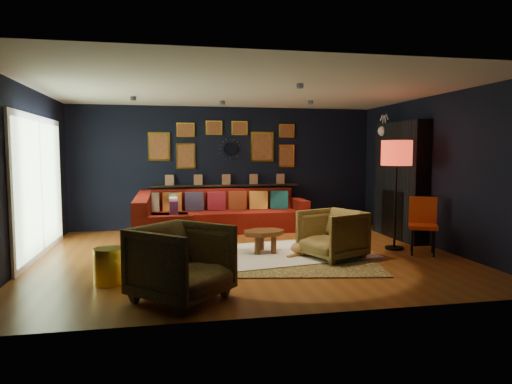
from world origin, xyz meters
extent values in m
plane|color=brown|center=(0.00, 0.00, 0.00)|extent=(6.50, 6.50, 0.00)
plane|color=black|center=(0.00, 2.75, 1.30)|extent=(6.50, 0.00, 6.50)
plane|color=black|center=(0.00, -2.75, 1.30)|extent=(6.50, 0.00, 6.50)
plane|color=black|center=(-3.25, 0.00, 1.30)|extent=(0.00, 5.50, 5.50)
plane|color=black|center=(3.25, 0.00, 1.30)|extent=(0.00, 5.50, 5.50)
plane|color=beige|center=(0.00, 0.00, 2.60)|extent=(6.50, 6.50, 0.00)
cube|color=maroon|center=(-0.20, 2.25, 0.21)|extent=(3.20, 0.95, 0.42)
cube|color=maroon|center=(-0.20, 2.60, 0.63)|extent=(3.20, 0.24, 0.46)
cube|color=maroon|center=(1.50, 2.25, 0.32)|extent=(0.22, 0.95, 0.64)
cube|color=maroon|center=(-1.32, 1.15, 0.21)|extent=(0.95, 2.20, 0.42)
cube|color=maroon|center=(-1.68, 1.15, 0.63)|extent=(0.24, 2.20, 0.46)
cube|color=maroon|center=(-1.32, 0.15, 0.32)|extent=(0.95, 0.22, 0.64)
cube|color=#C4B196|center=(-1.60, 2.40, 0.62)|extent=(0.38, 0.14, 0.38)
cube|color=#BF6729|center=(-1.15, 2.40, 0.62)|extent=(0.38, 0.14, 0.38)
cube|color=#332D4C|center=(-0.70, 2.40, 0.62)|extent=(0.38, 0.14, 0.38)
cube|color=maroon|center=(-0.25, 2.40, 0.62)|extent=(0.38, 0.14, 0.38)
cube|color=maroon|center=(0.20, 2.40, 0.62)|extent=(0.38, 0.14, 0.38)
cube|color=gold|center=(0.65, 2.40, 0.62)|extent=(0.38, 0.14, 0.38)
cube|color=#16575B|center=(1.10, 2.40, 0.62)|extent=(0.38, 0.14, 0.38)
cube|color=#254E56|center=(-1.15, 1.85, 0.62)|extent=(0.14, 0.38, 0.38)
cube|color=#D1C87D|center=(-1.15, 1.35, 0.62)|extent=(0.14, 0.38, 0.38)
cube|color=#5D295F|center=(-1.15, 0.85, 0.62)|extent=(0.14, 0.38, 0.38)
cube|color=black|center=(0.00, 2.68, 0.92)|extent=(3.20, 0.12, 0.04)
cube|color=yellow|center=(-1.40, 2.72, 1.75)|extent=(0.45, 0.03, 0.60)
cube|color=#A65A29|center=(-1.40, 2.70, 1.75)|extent=(0.38, 0.01, 0.51)
cube|color=yellow|center=(-0.85, 2.72, 1.55)|extent=(0.40, 0.03, 0.55)
cube|color=#A65A29|center=(-0.85, 2.70, 1.55)|extent=(0.34, 0.01, 0.47)
cube|color=yellow|center=(-0.85, 2.72, 2.10)|extent=(0.38, 0.03, 0.30)
cube|color=#A65A29|center=(-0.85, 2.70, 2.10)|extent=(0.32, 0.01, 0.25)
cube|color=yellow|center=(0.80, 2.72, 1.75)|extent=(0.50, 0.03, 0.65)
cube|color=#A65A29|center=(0.80, 2.70, 1.75)|extent=(0.42, 0.01, 0.55)
cube|color=yellow|center=(1.35, 2.72, 1.55)|extent=(0.35, 0.03, 0.50)
cube|color=#A65A29|center=(1.35, 2.70, 1.55)|extent=(0.30, 0.01, 0.42)
cube|color=yellow|center=(1.35, 2.72, 2.10)|extent=(0.35, 0.03, 0.30)
cube|color=#A65A29|center=(1.35, 2.70, 2.10)|extent=(0.30, 0.01, 0.25)
cube|color=yellow|center=(-0.25, 2.72, 2.15)|extent=(0.35, 0.03, 0.30)
cube|color=#A65A29|center=(-0.25, 2.70, 2.15)|extent=(0.30, 0.01, 0.25)
cube|color=yellow|center=(0.30, 2.72, 2.15)|extent=(0.35, 0.03, 0.30)
cube|color=#A65A29|center=(0.30, 2.70, 2.15)|extent=(0.30, 0.01, 0.25)
cylinder|color=silver|center=(0.10, 2.72, 1.70)|extent=(0.28, 0.03, 0.28)
cone|color=yellow|center=(0.32, 2.72, 1.70)|extent=(0.03, 0.16, 0.03)
cone|color=yellow|center=(0.30, 2.72, 1.78)|extent=(0.04, 0.16, 0.04)
cone|color=yellow|center=(0.26, 2.72, 1.86)|extent=(0.04, 0.16, 0.04)
cone|color=yellow|center=(0.18, 2.72, 1.90)|extent=(0.04, 0.16, 0.04)
cone|color=yellow|center=(0.10, 2.72, 1.92)|extent=(0.03, 0.16, 0.03)
cone|color=yellow|center=(0.02, 2.72, 1.90)|extent=(0.04, 0.16, 0.04)
cone|color=yellow|center=(-0.06, 2.72, 1.86)|extent=(0.04, 0.16, 0.04)
cone|color=yellow|center=(-0.10, 2.72, 1.78)|extent=(0.04, 0.16, 0.04)
cone|color=yellow|center=(-0.12, 2.72, 1.70)|extent=(0.03, 0.16, 0.03)
cone|color=yellow|center=(-0.10, 2.72, 1.62)|extent=(0.04, 0.16, 0.04)
cone|color=yellow|center=(-0.06, 2.72, 1.54)|extent=(0.04, 0.16, 0.04)
cone|color=yellow|center=(0.02, 2.72, 1.50)|extent=(0.04, 0.16, 0.04)
cone|color=yellow|center=(0.10, 2.72, 1.48)|extent=(0.03, 0.16, 0.03)
cone|color=yellow|center=(0.18, 2.72, 1.50)|extent=(0.04, 0.16, 0.04)
cone|color=yellow|center=(0.26, 2.72, 1.54)|extent=(0.04, 0.16, 0.04)
cone|color=yellow|center=(0.30, 2.72, 1.62)|extent=(0.04, 0.16, 0.04)
cube|color=black|center=(3.10, 0.90, 1.10)|extent=(0.30, 1.60, 2.20)
cube|color=black|center=(3.04, 0.90, 0.45)|extent=(0.20, 0.80, 0.90)
cone|color=white|center=(3.19, 1.40, 2.05)|extent=(0.35, 0.28, 0.28)
sphere|color=white|center=(2.97, 1.40, 2.05)|extent=(0.20, 0.20, 0.20)
cylinder|color=white|center=(2.99, 1.34, 2.22)|extent=(0.02, 0.10, 0.28)
cylinder|color=white|center=(2.99, 1.46, 2.22)|extent=(0.02, 0.10, 0.28)
cube|color=white|center=(-3.22, 0.60, 1.10)|extent=(0.04, 2.80, 2.20)
cube|color=#ADCE9E|center=(-3.20, 0.60, 1.10)|extent=(0.01, 2.60, 2.00)
cube|color=white|center=(-3.19, 0.60, 1.10)|extent=(0.02, 0.06, 2.00)
cylinder|color=black|center=(-1.80, 1.20, 2.56)|extent=(0.10, 0.10, 0.06)
cylinder|color=black|center=(-0.20, 1.60, 2.56)|extent=(0.10, 0.10, 0.06)
cylinder|color=black|center=(1.40, 1.20, 2.56)|extent=(0.10, 0.10, 0.06)
cylinder|color=black|center=(0.60, -0.80, 2.56)|extent=(0.10, 0.10, 0.06)
cube|color=beige|center=(0.68, -0.02, 0.02)|extent=(2.67, 2.14, 0.03)
cube|color=tan|center=(0.25, -0.30, 0.01)|extent=(3.54, 2.80, 0.02)
cylinder|color=#5A3416|center=(0.12, -0.13, 0.17)|extent=(0.09, 0.09, 0.28)
cylinder|color=#5A3416|center=(0.39, -0.13, 0.17)|extent=(0.09, 0.09, 0.28)
cylinder|color=#5A3416|center=(0.25, 0.18, 0.17)|extent=(0.09, 0.09, 0.28)
cylinder|color=maroon|center=(-1.12, 1.50, 0.21)|extent=(0.55, 0.55, 0.36)
imported|color=#AE893E|center=(-1.11, -2.05, 0.46)|extent=(1.23, 1.24, 0.93)
imported|color=#AE893E|center=(1.22, -0.52, 0.42)|extent=(1.01, 1.04, 0.83)
cylinder|color=yellow|center=(-1.98, -1.25, 0.23)|extent=(0.36, 0.36, 0.45)
cylinder|color=black|center=(2.53, -0.57, 0.23)|extent=(0.03, 0.03, 0.45)
cylinder|color=black|center=(2.82, -0.72, 0.23)|extent=(0.03, 0.03, 0.45)
cylinder|color=black|center=(2.68, -0.28, 0.23)|extent=(0.03, 0.03, 0.45)
cylinder|color=black|center=(2.97, -0.43, 0.23)|extent=(0.03, 0.03, 0.45)
cube|color=#E14014|center=(2.75, -0.50, 0.45)|extent=(0.58, 0.58, 0.06)
cube|color=#E14014|center=(2.84, -0.34, 0.70)|extent=(0.40, 0.25, 0.43)
cylinder|color=black|center=(2.50, -0.05, 0.02)|extent=(0.31, 0.31, 0.04)
cylinder|color=black|center=(2.50, -0.05, 0.78)|extent=(0.04, 0.04, 1.47)
cylinder|color=red|center=(2.50, -0.05, 1.62)|extent=(0.50, 0.50, 0.41)
camera|label=1|loc=(-1.26, -7.05, 1.63)|focal=32.00mm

